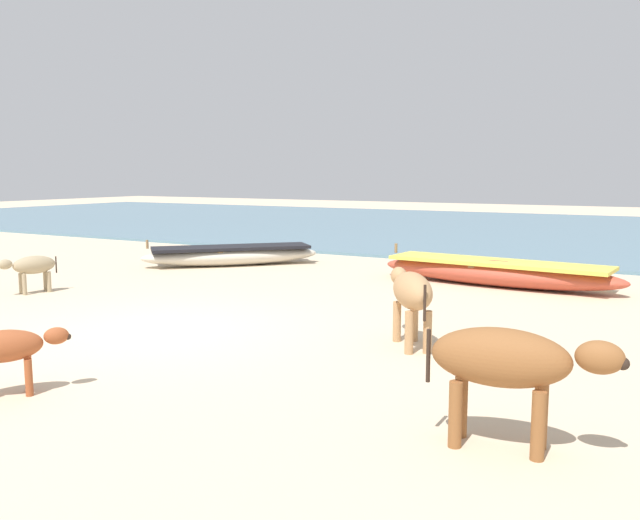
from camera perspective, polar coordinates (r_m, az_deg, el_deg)
The scene contains 8 objects.
ground at distance 9.50m, azimuth -13.66°, elevation -5.89°, with size 80.00×80.00×0.00m, color beige.
sea_water at distance 26.30m, azimuth 15.36°, elevation 2.60°, with size 60.00×20.00×0.08m, color slate.
fishing_boat_0 at distance 15.77m, azimuth -7.66°, elevation 0.46°, with size 3.59×3.64×0.66m.
fishing_boat_1 at distance 13.24m, azimuth 14.99°, elevation -1.00°, with size 4.86×1.43×0.69m.
cow_adult_tan at distance 8.33m, azimuth 7.88°, elevation -2.83°, with size 1.08×1.31×0.95m.
calf_near_rust at distance 7.14m, azimuth -25.39°, elevation -6.92°, with size 0.75×0.92×0.66m.
calf_far_dun at distance 13.03m, azimuth -23.59°, elevation -0.52°, with size 0.51×1.03×0.68m.
cow_second_adult_brown at distance 5.40m, azimuth 15.83°, elevation -8.54°, with size 1.50×0.55×0.97m.
Camera 1 is at (6.36, -6.72, 2.17)m, focal length 37.09 mm.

